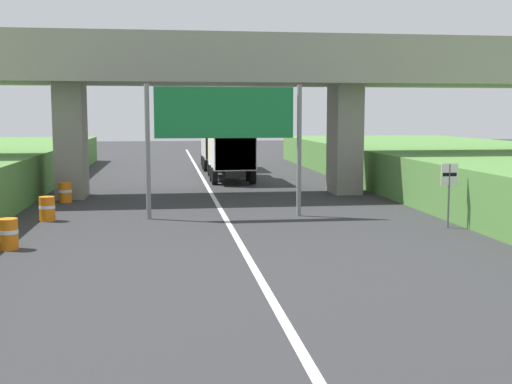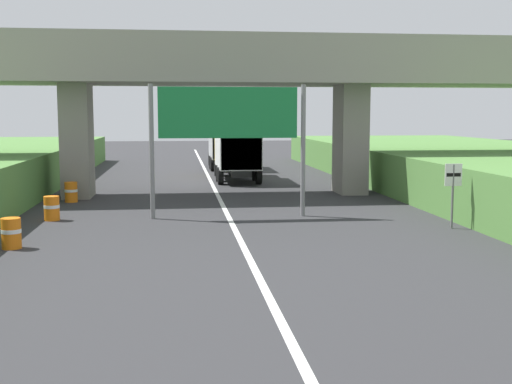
% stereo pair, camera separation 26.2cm
% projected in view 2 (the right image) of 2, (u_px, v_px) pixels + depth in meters
% --- Properties ---
extents(lane_centre_stripe, '(0.20, 95.76, 0.01)m').
position_uv_depth(lane_centre_stripe, '(229.00, 217.00, 24.78)').
color(lane_centre_stripe, white).
rests_on(lane_centre_stripe, ground).
extents(overpass_bridge, '(40.00, 4.80, 7.51)m').
position_uv_depth(overpass_bridge, '(217.00, 78.00, 30.98)').
color(overpass_bridge, gray).
rests_on(overpass_bridge, ground).
extents(overhead_highway_sign, '(5.88, 0.18, 5.01)m').
position_uv_depth(overhead_highway_sign, '(228.00, 121.00, 24.32)').
color(overhead_highway_sign, slate).
rests_on(overhead_highway_sign, ground).
extents(speed_limit_sign, '(0.60, 0.08, 2.23)m').
position_uv_depth(speed_limit_sign, '(453.00, 186.00, 22.17)').
color(speed_limit_sign, slate).
rests_on(speed_limit_sign, ground).
extents(truck_silver, '(2.44, 7.30, 3.44)m').
position_uv_depth(truck_silver, '(226.00, 142.00, 46.95)').
color(truck_silver, black).
rests_on(truck_silver, ground).
extents(truck_yellow, '(2.44, 7.30, 3.44)m').
position_uv_depth(truck_yellow, '(236.00, 148.00, 38.47)').
color(truck_yellow, black).
rests_on(truck_yellow, ground).
extents(construction_barrel_3, '(0.57, 0.57, 0.90)m').
position_uv_depth(construction_barrel_3, '(11.00, 233.00, 18.95)').
color(construction_barrel_3, orange).
rests_on(construction_barrel_3, ground).
extents(construction_barrel_4, '(0.57, 0.57, 0.90)m').
position_uv_depth(construction_barrel_4, '(52.00, 208.00, 23.98)').
color(construction_barrel_4, orange).
rests_on(construction_barrel_4, ground).
extents(construction_barrel_5, '(0.57, 0.57, 0.90)m').
position_uv_depth(construction_barrel_5, '(71.00, 192.00, 28.98)').
color(construction_barrel_5, orange).
rests_on(construction_barrel_5, ground).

